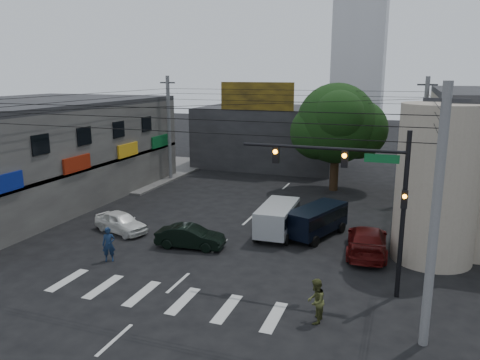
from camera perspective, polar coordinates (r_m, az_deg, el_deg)
The scene contains 19 objects.
ground at distance 24.67m, azimuth -4.31°, elevation -9.59°, with size 160.00×160.00×0.00m, color black.
sidewalk_far_left at distance 48.39m, azimuth -15.18°, elevation 1.33°, with size 16.00×16.00×0.15m, color #514F4C.
building_left at distance 38.76m, azimuth -25.60°, elevation 2.86°, with size 14.00×24.00×7.00m, color #413F3D.
corner_column at distance 25.39m, azimuth 22.89°, elevation -0.46°, with size 4.00×4.00×8.00m, color gray.
building_far at distance 49.06m, azimuth 3.78°, elevation 5.37°, with size 14.00×10.00×6.00m, color #232326.
billboard at distance 44.00m, azimuth 2.06°, elevation 10.15°, with size 7.00×0.30×2.60m, color olive.
tower_distant at distance 92.10m, azimuth 14.69°, elevation 20.38°, with size 9.00×9.00×44.00m, color silver.
street_tree at distance 38.34m, azimuth 11.66°, elevation 6.74°, with size 6.40×6.40×8.70m.
traffic_gantry at distance 20.34m, azimuth 14.79°, elevation -0.58°, with size 7.10×0.35×7.20m.
utility_pole_near_right at distance 16.99m, azimuth 22.66°, elevation -4.63°, with size 0.32×0.32×9.20m, color #59595B.
utility_pole_far_left at distance 42.08m, azimuth -8.64°, elevation 6.20°, with size 0.32×0.32×9.20m, color #59595B.
utility_pole_far_right at distance 37.08m, azimuth 21.37°, elevation 4.56°, with size 0.32×0.32×9.20m, color #59595B.
dark_sedan at distance 26.07m, azimuth -6.08°, elevation -6.89°, with size 3.91×1.71×1.25m, color black.
white_compact at distance 29.26m, azimuth -14.33°, elevation -4.99°, with size 3.99×2.59×1.26m, color white.
maroon_sedan at distance 25.94m, azimuth 15.23°, elevation -7.13°, with size 2.46×5.23×1.47m, color #460A0A.
silver_minivan at distance 27.82m, azimuth 4.57°, elevation -4.91°, with size 1.93×4.37×1.86m, color #B3B7BB, non-canonical shape.
navy_van at distance 27.90m, azimuth 9.29°, elevation -5.06°, with size 3.15×4.79×1.79m, color black, non-canonical shape.
traffic_officer at distance 24.98m, azimuth -15.71°, elevation -7.57°, with size 0.78×0.70×1.79m, color #122340.
pedestrian_olive at distance 18.75m, azimuth 9.22°, elevation -14.36°, with size 0.71×0.89×1.78m, color #444821.
Camera 1 is at (9.42, -20.75, 9.43)m, focal length 35.00 mm.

